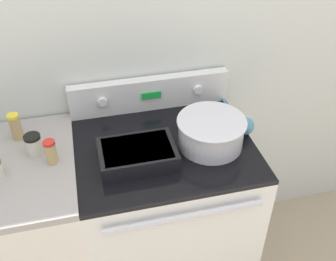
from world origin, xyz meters
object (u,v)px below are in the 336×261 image
ladle (244,125)px  spice_jar_red_cap (51,152)px  spice_jar_black_cap (34,144)px  spice_jar_yellow_cap (16,127)px  mixing_bowl (211,131)px  casserole_dish (137,153)px

ladle → spice_jar_red_cap: spice_jar_red_cap is taller
spice_jar_black_cap → spice_jar_yellow_cap: bearing=121.8°
mixing_bowl → spice_jar_black_cap: (-0.71, 0.10, -0.02)m
mixing_bowl → spice_jar_red_cap: 0.64m
mixing_bowl → spice_jar_black_cap: size_ratio=3.26×
spice_jar_red_cap → spice_jar_black_cap: spice_jar_red_cap is taller
mixing_bowl → spice_jar_yellow_cap: (-0.78, 0.22, 0.00)m
mixing_bowl → spice_jar_black_cap: mixing_bowl is taller
spice_jar_red_cap → spice_jar_yellow_cap: spice_jar_yellow_cap is taller
ladle → spice_jar_black_cap: size_ratio=3.74×
spice_jar_red_cap → spice_jar_yellow_cap: (-0.14, 0.19, 0.01)m
casserole_dish → ladle: 0.49m
spice_jar_yellow_cap → mixing_bowl: bearing=-15.6°
spice_jar_black_cap → ladle: bearing=-3.1°
casserole_dish → ladle: size_ratio=0.93×
mixing_bowl → spice_jar_black_cap: 0.72m
casserole_dish → spice_jar_red_cap: size_ratio=2.99×
ladle → spice_jar_black_cap: bearing=176.9°
mixing_bowl → ladle: mixing_bowl is taller
ladle → spice_jar_red_cap: bearing=-178.3°
ladle → spice_jar_red_cap: (-0.81, -0.02, 0.03)m
casserole_dish → ladle: bearing=9.5°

